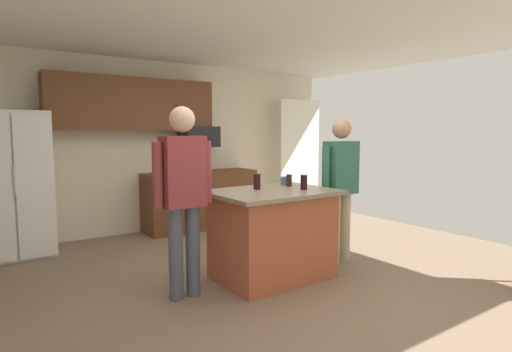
# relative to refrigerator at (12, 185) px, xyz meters

# --- Properties ---
(floor) EXTENTS (7.04, 7.04, 0.00)m
(floor) POSITION_rel_refrigerator_xyz_m (2.00, -2.38, -0.89)
(floor) COLOR #7F6B56
(floor) RESTS_ON ground
(ceiling) EXTENTS (7.04, 7.04, 0.00)m
(ceiling) POSITION_rel_refrigerator_xyz_m (2.00, -2.38, 1.71)
(ceiling) COLOR white
(back_wall) EXTENTS (6.40, 0.10, 2.60)m
(back_wall) POSITION_rel_refrigerator_xyz_m (2.00, 0.42, 0.41)
(back_wall) COLOR beige
(back_wall) RESTS_ON ground
(french_door_window_panel) EXTENTS (0.90, 0.06, 2.00)m
(french_door_window_panel) POSITION_rel_refrigerator_xyz_m (4.60, 0.02, 0.21)
(french_door_window_panel) COLOR white
(french_door_window_panel) RESTS_ON ground
(cabinet_run_upper) EXTENTS (2.40, 0.38, 0.75)m
(cabinet_run_upper) POSITION_rel_refrigerator_xyz_m (1.60, 0.22, 1.04)
(cabinet_run_upper) COLOR brown
(cabinet_run_lower) EXTENTS (1.80, 0.63, 0.90)m
(cabinet_run_lower) POSITION_rel_refrigerator_xyz_m (2.60, 0.10, -0.44)
(cabinet_run_lower) COLOR brown
(cabinet_run_lower) RESTS_ON ground
(refrigerator) EXTENTS (0.86, 0.76, 1.78)m
(refrigerator) POSITION_rel_refrigerator_xyz_m (0.00, 0.00, 0.00)
(refrigerator) COLOR white
(refrigerator) RESTS_ON ground
(microwave_over_range) EXTENTS (0.56, 0.40, 0.32)m
(microwave_over_range) POSITION_rel_refrigerator_xyz_m (2.60, 0.12, 0.56)
(microwave_over_range) COLOR black
(kitchen_island) EXTENTS (1.27, 0.93, 0.93)m
(kitchen_island) POSITION_rel_refrigerator_xyz_m (2.14, -2.41, -0.42)
(kitchen_island) COLOR #AD5638
(kitchen_island) RESTS_ON ground
(person_guest_by_door) EXTENTS (0.57, 0.22, 1.67)m
(person_guest_by_door) POSITION_rel_refrigerator_xyz_m (3.13, -2.43, 0.07)
(person_guest_by_door) COLOR tan
(person_guest_by_door) RESTS_ON ground
(person_guest_left) EXTENTS (0.57, 0.23, 1.75)m
(person_guest_left) POSITION_rel_refrigerator_xyz_m (1.16, -2.37, 0.13)
(person_guest_left) COLOR #4C5166
(person_guest_left) RESTS_ON ground
(tumbler_amber) EXTENTS (0.07, 0.07, 0.16)m
(tumbler_amber) POSITION_rel_refrigerator_xyz_m (2.44, -2.56, 0.12)
(tumbler_amber) COLOR black
(tumbler_amber) RESTS_ON kitchen_island
(mug_blue_stoneware) EXTENTS (0.13, 0.09, 0.09)m
(mug_blue_stoneware) POSITION_rel_refrigerator_xyz_m (2.52, -2.15, 0.09)
(mug_blue_stoneware) COLOR #4C6B99
(mug_blue_stoneware) RESTS_ON kitchen_island
(glass_stout_tall) EXTENTS (0.07, 0.07, 0.16)m
(glass_stout_tall) POSITION_rel_refrigerator_xyz_m (2.05, -2.26, 0.12)
(glass_stout_tall) COLOR black
(glass_stout_tall) RESTS_ON kitchen_island
(glass_dark_ale) EXTENTS (0.06, 0.06, 0.13)m
(glass_dark_ale) POSITION_rel_refrigerator_xyz_m (2.48, -2.26, 0.10)
(glass_dark_ale) COLOR black
(glass_dark_ale) RESTS_ON kitchen_island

